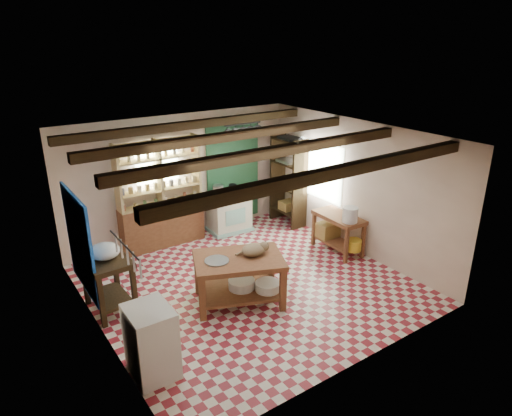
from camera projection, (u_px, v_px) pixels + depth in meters
floor at (248, 285)px, 7.92m from camera, size 5.00×5.00×0.02m
ceiling at (247, 136)px, 6.99m from camera, size 5.00×5.00×0.02m
wall_back at (181, 177)px, 9.37m from camera, size 5.00×0.04×2.60m
wall_front at (362, 278)px, 5.53m from camera, size 5.00×0.04×2.60m
wall_left at (93, 254)px, 6.13m from camera, size 0.04×5.00×2.60m
wall_right at (356, 187)px, 8.78m from camera, size 0.04×5.00×2.60m
ceiling_beams at (247, 144)px, 7.03m from camera, size 5.00×3.80×0.15m
blue_wall_patch at (80, 243)px, 6.91m from camera, size 0.04×1.40×1.60m
green_wall_patch at (233, 170)px, 10.03m from camera, size 1.30×0.04×2.30m
window_back at (157, 163)px, 8.95m from camera, size 0.90×0.02×0.80m
window_right at (320, 170)px, 9.50m from camera, size 0.02×1.30×1.20m
utensil_rail at (125, 254)px, 5.07m from camera, size 0.06×0.90×0.28m
pot_rack at (243, 132)px, 9.38m from camera, size 0.86×0.12×0.36m
shelving_unit at (160, 194)px, 9.01m from camera, size 1.70×0.34×2.20m
tall_rack at (288, 181)px, 10.15m from camera, size 0.40×0.86×2.00m
work_table at (239, 280)px, 7.28m from camera, size 1.64×1.39×0.79m
stove at (229, 213)px, 9.91m from camera, size 0.89×0.62×0.85m
prep_table at (109, 284)px, 7.04m from camera, size 0.64×0.91×0.90m
white_cabinet at (151, 342)px, 5.69m from camera, size 0.54×0.64×0.95m
right_counter at (338, 233)px, 9.00m from camera, size 0.57×1.08×0.76m
cat at (254, 250)px, 7.20m from camera, size 0.47×0.39×0.18m
steel_tray at (217, 261)px, 7.02m from camera, size 0.50×0.50×0.02m
basin_large at (242, 284)px, 7.38m from camera, size 0.56×0.56×0.15m
basin_small at (268, 286)px, 7.32m from camera, size 0.53×0.53×0.14m
kettle_left at (218, 191)px, 9.59m from camera, size 0.23×0.23×0.25m
kettle_right at (233, 189)px, 9.77m from camera, size 0.18×0.18×0.21m
enamel_bowl at (105, 251)px, 6.84m from camera, size 0.47×0.47×0.23m
white_bucket at (350, 215)px, 8.51m from camera, size 0.30×0.30×0.29m
wicker_basket at (328, 230)px, 9.25m from camera, size 0.43×0.35×0.29m
yellow_tub at (353, 245)px, 8.67m from camera, size 0.31×0.31×0.22m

